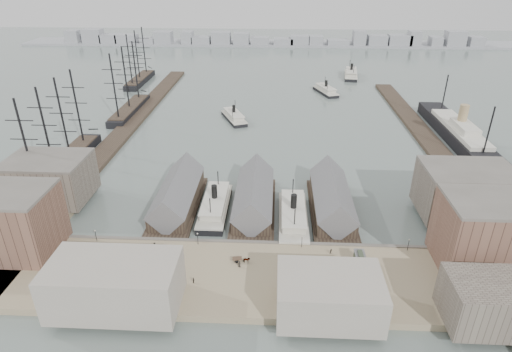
# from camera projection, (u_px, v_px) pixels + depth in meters

# --- Properties ---
(ground) EXTENTS (900.00, 900.00, 0.00)m
(ground) POSITION_uv_depth(u_px,v_px,m) (251.00, 237.00, 130.73)
(ground) COLOR #56645F
(ground) RESTS_ON ground
(quay) EXTENTS (180.00, 30.00, 2.00)m
(quay) POSITION_uv_depth(u_px,v_px,m) (246.00, 278.00, 112.45)
(quay) COLOR #87785B
(quay) RESTS_ON ground
(seawall) EXTENTS (180.00, 1.20, 2.30)m
(seawall) POSITION_uv_depth(u_px,v_px,m) (250.00, 244.00, 125.58)
(seawall) COLOR #59544C
(seawall) RESTS_ON ground
(west_wharf) EXTENTS (10.00, 220.00, 1.60)m
(west_wharf) POSITION_uv_depth(u_px,v_px,m) (133.00, 122.00, 222.63)
(west_wharf) COLOR #2D231C
(west_wharf) RESTS_ON ground
(east_wharf) EXTENTS (10.00, 180.00, 1.60)m
(east_wharf) POSITION_uv_depth(u_px,v_px,m) (423.00, 134.00, 207.13)
(east_wharf) COLOR #2D231C
(east_wharf) RESTS_ON ground
(ferry_shed_west) EXTENTS (14.00, 42.00, 12.60)m
(ferry_shed_west) POSITION_uv_depth(u_px,v_px,m) (178.00, 195.00, 144.87)
(ferry_shed_west) COLOR #2D231C
(ferry_shed_west) RESTS_ON ground
(ferry_shed_center) EXTENTS (14.00, 42.00, 12.60)m
(ferry_shed_center) POSITION_uv_depth(u_px,v_px,m) (254.00, 197.00, 143.70)
(ferry_shed_center) COLOR #2D231C
(ferry_shed_center) RESTS_ON ground
(ferry_shed_east) EXTENTS (14.00, 42.00, 12.60)m
(ferry_shed_east) POSITION_uv_depth(u_px,v_px,m) (332.00, 199.00, 142.53)
(ferry_shed_east) COLOR #2D231C
(ferry_shed_east) RESTS_ON ground
(warehouse_west_back) EXTENTS (26.00, 20.00, 14.00)m
(warehouse_west_back) POSITION_uv_depth(u_px,v_px,m) (50.00, 179.00, 145.89)
(warehouse_west_back) COLOR #60564C
(warehouse_west_back) RESTS_ON west_land
(warehouse_east_front) EXTENTS (30.00, 18.00, 19.00)m
(warehouse_east_front) POSITION_uv_depth(u_px,v_px,m) (499.00, 235.00, 111.88)
(warehouse_east_front) COLOR brown
(warehouse_east_front) RESTS_ON east_land
(warehouse_east_back) EXTENTS (28.00, 20.00, 15.00)m
(warehouse_east_back) POSITION_uv_depth(u_px,v_px,m) (465.00, 192.00, 136.77)
(warehouse_east_back) COLOR #60564C
(warehouse_east_back) RESTS_ON east_land
(street_bldg_center) EXTENTS (24.00, 16.00, 10.00)m
(street_bldg_center) POSITION_uv_depth(u_px,v_px,m) (329.00, 295.00, 98.14)
(street_bldg_center) COLOR gray
(street_bldg_center) RESTS_ON quay
(street_bldg_west) EXTENTS (30.00, 16.00, 12.00)m
(street_bldg_west) POSITION_uv_depth(u_px,v_px,m) (115.00, 284.00, 99.94)
(street_bldg_west) COLOR gray
(street_bldg_west) RESTS_ON quay
(street_bldg_east) EXTENTS (18.00, 14.00, 11.00)m
(street_bldg_east) POSITION_uv_depth(u_px,v_px,m) (487.00, 302.00, 95.45)
(street_bldg_east) COLOR #60564C
(street_bldg_east) RESTS_ON quay
(lamp_post_far_w) EXTENTS (0.44, 0.44, 3.92)m
(lamp_post_far_w) POSITION_uv_depth(u_px,v_px,m) (95.00, 233.00, 124.40)
(lamp_post_far_w) COLOR black
(lamp_post_far_w) RESTS_ON quay
(lamp_post_near_w) EXTENTS (0.44, 0.44, 3.92)m
(lamp_post_near_w) POSITION_uv_depth(u_px,v_px,m) (198.00, 236.00, 123.05)
(lamp_post_near_w) COLOR black
(lamp_post_near_w) RESTS_ON quay
(lamp_post_near_e) EXTENTS (0.44, 0.44, 3.92)m
(lamp_post_near_e) POSITION_uv_depth(u_px,v_px,m) (302.00, 240.00, 121.69)
(lamp_post_near_e) COLOR black
(lamp_post_near_e) RESTS_ON quay
(lamp_post_far_e) EXTENTS (0.44, 0.44, 3.92)m
(lamp_post_far_e) POSITION_uv_depth(u_px,v_px,m) (409.00, 243.00, 120.34)
(lamp_post_far_e) COLOR black
(lamp_post_far_e) RESTS_ON quay
(far_shore) EXTENTS (500.00, 40.00, 15.72)m
(far_shore) POSITION_uv_depth(u_px,v_px,m) (269.00, 41.00, 427.09)
(far_shore) COLOR gray
(far_shore) RESTS_ON ground
(ferry_docked_west) EXTENTS (8.81, 29.37, 10.49)m
(ferry_docked_west) POSITION_uv_depth(u_px,v_px,m) (215.00, 205.00, 143.23)
(ferry_docked_west) COLOR black
(ferry_docked_west) RESTS_ON ground
(ferry_docked_east) EXTENTS (9.05, 30.15, 10.77)m
(ferry_docked_east) POSITION_uv_depth(u_px,v_px,m) (293.00, 216.00, 137.23)
(ferry_docked_east) COLOR black
(ferry_docked_east) RESTS_ON ground
(ferry_open_near) EXTENTS (16.30, 25.60, 8.80)m
(ferry_open_near) POSITION_uv_depth(u_px,v_px,m) (234.00, 117.00, 225.97)
(ferry_open_near) COLOR black
(ferry_open_near) RESTS_ON ground
(ferry_open_mid) EXTENTS (15.26, 25.81, 8.84)m
(ferry_open_mid) POSITION_uv_depth(u_px,v_px,m) (326.00, 90.00, 272.19)
(ferry_open_mid) COLOR black
(ferry_open_mid) RESTS_ON ground
(ferry_open_far) EXTENTS (12.84, 30.48, 10.55)m
(ferry_open_far) POSITION_uv_depth(u_px,v_px,m) (351.00, 74.00, 309.67)
(ferry_open_far) COLOR black
(ferry_open_far) RESTS_ON ground
(sailing_ship_near) EXTENTS (8.66, 59.68, 35.61)m
(sailing_ship_near) POSITION_uv_depth(u_px,v_px,m) (63.00, 163.00, 173.04)
(sailing_ship_near) COLOR black
(sailing_ship_near) RESTS_ON ground
(sailing_ship_mid) EXTENTS (8.73, 50.44, 35.89)m
(sailing_ship_mid) POSITION_uv_depth(u_px,v_px,m) (130.00, 109.00, 236.28)
(sailing_ship_mid) COLOR black
(sailing_ship_mid) RESTS_ON ground
(sailing_ship_far) EXTENTS (8.47, 47.08, 34.84)m
(sailing_ship_far) POSITION_uv_depth(u_px,v_px,m) (140.00, 79.00, 296.01)
(sailing_ship_far) COLOR black
(sailing_ship_far) RESTS_ON ground
(ocean_steamer) EXTENTS (12.06, 88.10, 17.62)m
(ocean_steamer) POSITION_uv_depth(u_px,v_px,m) (459.00, 134.00, 198.76)
(ocean_steamer) COLOR black
(ocean_steamer) RESTS_ON ground
(tram) EXTENTS (2.80, 10.61, 3.77)m
(tram) POSITION_uv_depth(u_px,v_px,m) (361.00, 266.00, 112.21)
(tram) COLOR black
(tram) RESTS_ON quay
(horse_cart_left) EXTENTS (4.76, 2.71, 1.48)m
(horse_cart_left) POSITION_uv_depth(u_px,v_px,m) (141.00, 250.00, 120.37)
(horse_cart_left) COLOR black
(horse_cart_left) RESTS_ON quay
(horse_cart_center) EXTENTS (4.99, 1.91, 1.62)m
(horse_cart_center) POSITION_uv_depth(u_px,v_px,m) (244.00, 260.00, 116.46)
(horse_cart_center) COLOR black
(horse_cart_center) RESTS_ON quay
(horse_cart_right) EXTENTS (4.73, 2.61, 1.43)m
(horse_cart_right) POSITION_uv_depth(u_px,v_px,m) (341.00, 273.00, 111.54)
(horse_cart_right) COLOR black
(horse_cart_right) RESTS_ON quay
(pedestrian_0) EXTENTS (0.67, 0.73, 1.62)m
(pedestrian_0) POSITION_uv_depth(u_px,v_px,m) (74.00, 247.00, 121.74)
(pedestrian_0) COLOR black
(pedestrian_0) RESTS_ON quay
(pedestrian_1) EXTENTS (0.85, 0.69, 1.61)m
(pedestrian_1) POSITION_uv_depth(u_px,v_px,m) (120.00, 265.00, 114.51)
(pedestrian_1) COLOR black
(pedestrian_1) RESTS_ON quay
(pedestrian_2) EXTENTS (1.02, 1.19, 1.59)m
(pedestrian_2) POSITION_uv_depth(u_px,v_px,m) (155.00, 245.00, 122.56)
(pedestrian_2) COLOR black
(pedestrian_2) RESTS_ON quay
(pedestrian_3) EXTENTS (0.40, 0.96, 1.64)m
(pedestrian_3) POSITION_uv_depth(u_px,v_px,m) (193.00, 280.00, 109.05)
(pedestrian_3) COLOR black
(pedestrian_3) RESTS_ON quay
(pedestrian_4) EXTENTS (0.87, 0.58, 1.73)m
(pedestrian_4) POSITION_uv_depth(u_px,v_px,m) (239.00, 264.00, 114.67)
(pedestrian_4) COLOR black
(pedestrian_4) RESTS_ON quay
(pedestrian_5) EXTENTS (0.77, 0.76, 1.72)m
(pedestrian_5) POSITION_uv_depth(u_px,v_px,m) (303.00, 265.00, 114.22)
(pedestrian_5) COLOR black
(pedestrian_5) RESTS_ON quay
(pedestrian_6) EXTENTS (0.94, 0.96, 1.56)m
(pedestrian_6) POSITION_uv_depth(u_px,v_px,m) (331.00, 251.00, 119.95)
(pedestrian_6) COLOR black
(pedestrian_6) RESTS_ON quay
(pedestrian_7) EXTENTS (1.24, 1.20, 1.71)m
(pedestrian_7) POSITION_uv_depth(u_px,v_px,m) (346.00, 284.00, 107.53)
(pedestrian_7) COLOR black
(pedestrian_7) RESTS_ON quay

